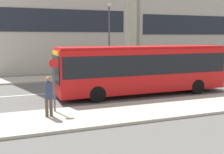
% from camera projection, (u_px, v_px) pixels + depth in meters
% --- Properties ---
extents(ground_plane, '(120.00, 120.00, 0.00)m').
position_uv_depth(ground_plane, '(96.00, 90.00, 19.76)').
color(ground_plane, '#595654').
extents(sidewalk_near, '(44.00, 3.50, 0.13)m').
position_uv_depth(sidewalk_near, '(134.00, 111.00, 13.97)').
color(sidewalk_near, '#B2A899').
rests_on(sidewalk_near, ground_plane).
extents(sidewalk_far, '(44.00, 3.50, 0.13)m').
position_uv_depth(sidewalk_far, '(75.00, 77.00, 25.53)').
color(sidewalk_far, '#B2A899').
rests_on(sidewalk_far, ground_plane).
extents(lane_centerline, '(41.80, 0.16, 0.01)m').
position_uv_depth(lane_centerline, '(96.00, 90.00, 19.76)').
color(lane_centerline, silver).
rests_on(lane_centerline, ground_plane).
extents(city_bus, '(11.18, 2.57, 3.13)m').
position_uv_depth(city_bus, '(142.00, 67.00, 18.12)').
color(city_bus, red).
rests_on(city_bus, ground_plane).
extents(parked_car_0, '(4.44, 1.81, 1.38)m').
position_uv_depth(parked_car_0, '(208.00, 69.00, 27.07)').
color(parked_car_0, maroon).
rests_on(parked_car_0, ground_plane).
extents(pedestrian_near_stop, '(0.35, 0.34, 1.85)m').
position_uv_depth(pedestrian_near_stop, '(48.00, 94.00, 12.69)').
color(pedestrian_near_stop, '#4C4233').
rests_on(pedestrian_near_stop, sidewalk_near).
extents(bus_stop_sign, '(0.44, 0.12, 2.64)m').
position_uv_depth(bus_stop_sign, '(54.00, 80.00, 13.50)').
color(bus_stop_sign, '#4C4C51').
rests_on(bus_stop_sign, sidewalk_near).
extents(street_lamp, '(0.36, 0.36, 6.50)m').
position_uv_depth(street_lamp, '(109.00, 32.00, 24.72)').
color(street_lamp, '#4C4C51').
rests_on(street_lamp, sidewalk_far).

